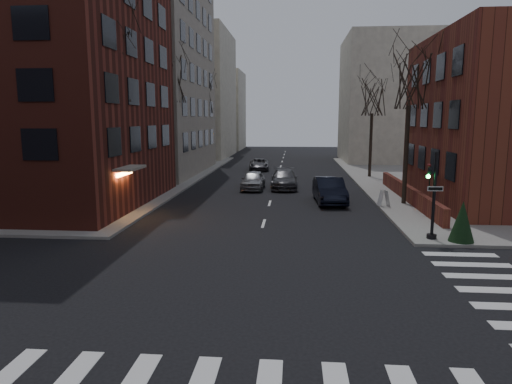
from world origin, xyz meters
TOP-DOWN VIEW (x-y plane):
  - ground at (0.00, 0.00)m, footprint 160.00×160.00m
  - building_left_brick at (-15.50, 16.50)m, footprint 15.00×15.00m
  - building_left_tan at (-17.00, 34.00)m, footprint 18.00×18.00m
  - low_wall_right at (9.30, 19.00)m, footprint 0.35×16.00m
  - building_distant_la at (-15.00, 55.00)m, footprint 14.00×16.00m
  - building_distant_ra at (15.00, 50.00)m, footprint 14.00×14.00m
  - building_distant_lb at (-13.00, 72.00)m, footprint 10.00×12.00m
  - traffic_signal at (7.94, 8.99)m, footprint 0.76×0.44m
  - tree_left_a at (-8.80, 14.00)m, footprint 4.18×4.18m
  - tree_left_b at (-8.80, 26.00)m, footprint 4.40×4.40m
  - tree_left_c at (-8.80, 40.00)m, footprint 3.96×3.96m
  - tree_right_a at (8.80, 18.00)m, footprint 3.96×3.96m
  - tree_right_b at (8.80, 32.00)m, footprint 3.74×3.74m
  - streetlamp_near at (-8.20, 22.00)m, footprint 0.36×0.36m
  - streetlamp_far at (-8.20, 42.00)m, footprint 0.36×0.36m
  - parked_sedan at (4.00, 18.53)m, footprint 2.16×5.31m
  - car_lane_silver at (-1.67, 24.03)m, footprint 1.79×4.39m
  - car_lane_gray at (0.80, 24.76)m, footprint 2.25×5.27m
  - car_lane_far at (-2.27, 37.88)m, footprint 2.42×4.69m
  - sandwich_board at (7.30, 16.87)m, footprint 0.57×0.71m
  - evergreen_shrub at (9.18, 8.61)m, footprint 1.29×1.29m

SIDE VIEW (x-z plane):
  - ground at x=0.00m, z-range 0.00..0.00m
  - car_lane_far at x=-2.27m, z-range 0.00..1.27m
  - low_wall_right at x=9.30m, z-range 0.15..1.15m
  - sandwich_board at x=7.30m, z-range 0.15..1.17m
  - car_lane_silver at x=-1.67m, z-range 0.00..1.49m
  - car_lane_gray at x=0.80m, z-range 0.00..1.51m
  - parked_sedan at x=4.00m, z-range 0.00..1.71m
  - evergreen_shrub at x=9.18m, z-range 0.15..2.01m
  - traffic_signal at x=7.94m, z-range -0.09..3.91m
  - streetlamp_near at x=-8.20m, z-range 1.10..7.38m
  - streetlamp_far at x=-8.20m, z-range 1.10..7.38m
  - building_distant_lb at x=-13.00m, z-range 0.00..14.00m
  - tree_right_b at x=8.80m, z-range 3.00..12.18m
  - building_distant_ra at x=15.00m, z-range 0.00..16.00m
  - tree_left_c at x=-8.80m, z-range 3.17..12.89m
  - tree_right_a at x=8.80m, z-range 3.17..12.89m
  - tree_left_a at x=-8.80m, z-range 3.34..13.60m
  - tree_left_b at x=-8.80m, z-range 3.51..14.31m
  - building_left_brick at x=-15.50m, z-range 0.00..18.00m
  - building_distant_la at x=-15.00m, z-range 0.00..18.00m
  - building_left_tan at x=-17.00m, z-range 0.00..28.00m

